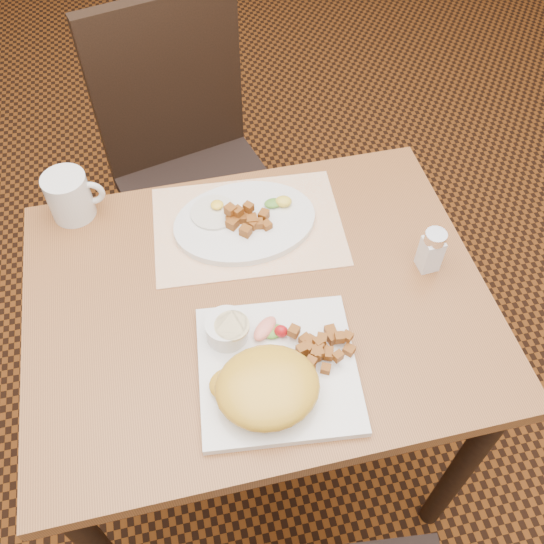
{
  "coord_description": "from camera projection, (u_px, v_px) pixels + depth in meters",
  "views": [
    {
      "loc": [
        -0.13,
        -0.67,
        1.72
      ],
      "look_at": [
        0.03,
        0.0,
        0.82
      ],
      "focal_mm": 40.0,
      "sensor_mm": 36.0,
      "label": 1
    }
  ],
  "objects": [
    {
      "name": "garnish_ov",
      "position": [
        279.0,
        202.0,
        1.3
      ],
      "size": [
        0.06,
        0.04,
        0.02
      ],
      "color": "#387223",
      "rests_on": "plate_oval"
    },
    {
      "name": "salt_shaker",
      "position": [
        431.0,
        250.0,
        1.19
      ],
      "size": [
        0.04,
        0.04,
        0.1
      ],
      "color": "white",
      "rests_on": "table"
    },
    {
      "name": "plate_square",
      "position": [
        278.0,
        369.0,
        1.08
      ],
      "size": [
        0.31,
        0.31,
        0.02
      ],
      "primitive_type": "cube",
      "rotation": [
        0.0,
        0.0,
        -0.11
      ],
      "color": "silver",
      "rests_on": "table"
    },
    {
      "name": "ramekin",
      "position": [
        227.0,
        329.0,
        1.1
      ],
      "size": [
        0.08,
        0.08,
        0.04
      ],
      "color": "silver",
      "rests_on": "plate_square"
    },
    {
      "name": "hollandaise_mound",
      "position": [
        266.0,
        387.0,
        1.02
      ],
      "size": [
        0.19,
        0.16,
        0.07
      ],
      "color": "gold",
      "rests_on": "plate_square"
    },
    {
      "name": "home_fries_ov",
      "position": [
        247.0,
        219.0,
        1.27
      ],
      "size": [
        0.1,
        0.08,
        0.04
      ],
      "color": "#914F17",
      "rests_on": "plate_oval"
    },
    {
      "name": "coffee_mug",
      "position": [
        70.0,
        196.0,
        1.28
      ],
      "size": [
        0.12,
        0.09,
        0.1
      ],
      "color": "silver",
      "rests_on": "table"
    },
    {
      "name": "fried_egg",
      "position": [
        214.0,
        211.0,
        1.29
      ],
      "size": [
        0.1,
        0.1,
        0.02
      ],
      "color": "white",
      "rests_on": "plate_oval"
    },
    {
      "name": "ground",
      "position": [
        263.0,
        443.0,
        1.78
      ],
      "size": [
        8.0,
        8.0,
        0.0
      ],
      "primitive_type": "plane",
      "color": "black",
      "rests_on": "ground"
    },
    {
      "name": "garnish_sq",
      "position": [
        271.0,
        330.0,
        1.11
      ],
      "size": [
        0.08,
        0.06,
        0.03
      ],
      "color": "#387223",
      "rests_on": "plate_square"
    },
    {
      "name": "placemat",
      "position": [
        248.0,
        226.0,
        1.3
      ],
      "size": [
        0.42,
        0.31,
        0.0
      ],
      "primitive_type": "cube",
      "rotation": [
        0.0,
        0.0,
        -0.08
      ],
      "color": "white",
      "rests_on": "table"
    },
    {
      "name": "home_fries_sq",
      "position": [
        320.0,
        348.0,
        1.08
      ],
      "size": [
        0.12,
        0.1,
        0.03
      ],
      "color": "#914F17",
      "rests_on": "plate_square"
    },
    {
      "name": "chair_far",
      "position": [
        190.0,
        160.0,
        1.73
      ],
      "size": [
        0.51,
        0.52,
        0.97
      ],
      "rotation": [
        0.0,
        0.0,
        3.38
      ],
      "color": "black",
      "rests_on": "ground"
    },
    {
      "name": "plate_oval",
      "position": [
        245.0,
        222.0,
        1.29
      ],
      "size": [
        0.31,
        0.24,
        0.02
      ],
      "primitive_type": null,
      "rotation": [
        0.0,
        0.0,
        0.04
      ],
      "color": "silver",
      "rests_on": "placemat"
    },
    {
      "name": "table",
      "position": [
        259.0,
        327.0,
        1.27
      ],
      "size": [
        0.9,
        0.7,
        0.75
      ],
      "color": "brown",
      "rests_on": "ground"
    }
  ]
}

